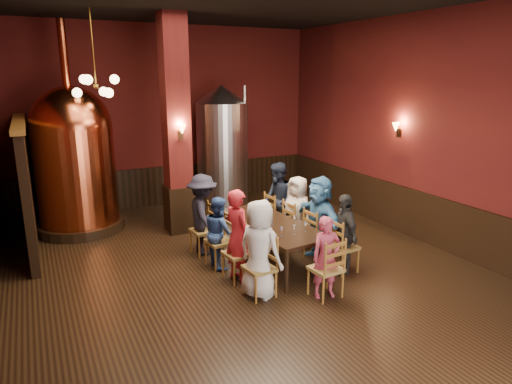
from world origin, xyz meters
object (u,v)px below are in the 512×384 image
person_2 (219,232)px  steel_vessel (223,148)px  dining_table (270,226)px  copper_kettle (74,158)px  rose_vase (235,200)px  person_0 (259,249)px  person_1 (238,235)px

person_2 → steel_vessel: 3.77m
dining_table → copper_kettle: copper_kettle is taller
rose_vase → person_0: bearing=-103.6°
person_0 → copper_kettle: bearing=-0.7°
dining_table → person_1: size_ratio=1.60×
person_0 → steel_vessel: 4.93m
dining_table → person_0: bearing=-130.4°
copper_kettle → steel_vessel: (3.46, 0.19, -0.07)m
copper_kettle → rose_vase: bearing=-42.9°
person_2 → steel_vessel: steel_vessel is taller
dining_table → rose_vase: 1.05m
person_0 → steel_vessel: steel_vessel is taller
person_0 → steel_vessel: size_ratio=0.50×
rose_vase → person_2: bearing=-130.3°
dining_table → rose_vase: size_ratio=8.05×
person_0 → person_1: 0.67m
person_1 → rose_vase: bearing=-34.1°
person_0 → copper_kettle: copper_kettle is taller
person_2 → steel_vessel: (1.46, 3.36, 0.89)m
person_1 → person_2: person_1 is taller
dining_table → person_2: size_ratio=1.95×
dining_table → person_1: bearing=-158.8°
person_1 → person_2: size_ratio=1.22×
person_1 → rose_vase: 1.50m
copper_kettle → dining_table: bearing=-49.9°
person_1 → person_2: 0.68m
dining_table → steel_vessel: steel_vessel is taller
person_0 → person_2: size_ratio=1.21×
dining_table → rose_vase: rose_vase is taller
rose_vase → dining_table: bearing=-75.2°
dining_table → person_0: person_0 is taller
dining_table → rose_vase: bearing=99.5°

